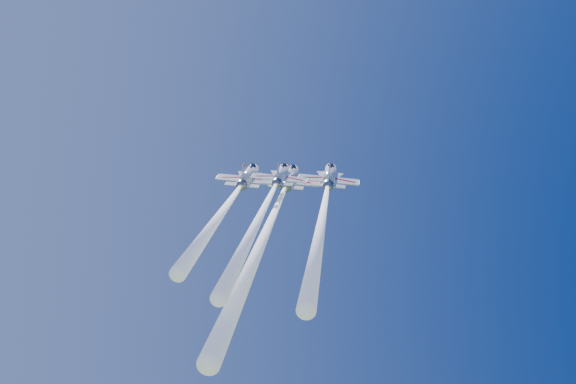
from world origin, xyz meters
name	(u,v)px	position (x,y,z in m)	size (l,w,h in m)	color
jet_lead	(271,220)	(-10.83, -15.90, 88.58)	(30.17, 51.47, 55.49)	silver
jet_left	(230,201)	(-15.10, -10.25, 91.94)	(22.58, 37.61, 36.20)	silver
jet_right	(324,209)	(-4.87, -20.85, 89.86)	(25.34, 42.72, 43.65)	silver
jet_slot	(265,207)	(-13.62, -19.64, 89.70)	(23.06, 39.04, 40.73)	silver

